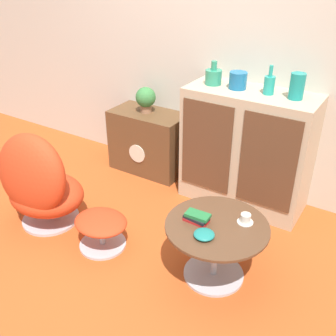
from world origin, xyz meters
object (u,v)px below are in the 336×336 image
sideboard (246,149)px  potted_plant (146,98)px  tv_console (149,142)px  bowl (204,234)px  teacup (245,219)px  book_stack (197,217)px  egg_chair (39,185)px  ottoman (101,226)px  vase_rightmost (297,86)px  vase_inner_left (238,80)px  vase_inner_right (269,84)px  vase_leftmost (213,76)px  coffee_table (216,241)px

sideboard → potted_plant: sideboard is taller
tv_console → bowl: bearing=-43.6°
teacup → book_stack: teacup is taller
egg_chair → ottoman: bearing=3.8°
vase_rightmost → ottoman: bearing=-130.2°
sideboard → vase_inner_left: vase_inner_left is taller
sideboard → teacup: size_ratio=9.98×
vase_inner_right → vase_rightmost: (0.21, 0.00, 0.02)m
vase_leftmost → bowl: 1.39m
vase_inner_left → vase_rightmost: (0.46, 0.00, 0.03)m
coffee_table → bowl: bearing=-95.9°
potted_plant → book_stack: potted_plant is taller
tv_console → egg_chair: bearing=-98.8°
ottoman → teacup: (0.99, 0.29, 0.27)m
vase_leftmost → tv_console: bearing=177.4°
sideboard → teacup: (0.35, -0.85, -0.05)m
vase_leftmost → egg_chair: bearing=-126.2°
vase_rightmost → bowl: (-0.13, -1.13, -0.65)m
sideboard → ottoman: bearing=-119.3°
vase_leftmost → potted_plant: (-0.70, 0.03, -0.32)m
tv_console → vase_inner_right: size_ratio=3.33×
tv_console → ottoman: size_ratio=1.79×
ottoman → bowl: size_ratio=3.15×
sideboard → vase_rightmost: (0.33, 0.00, 0.59)m
egg_chair → vase_inner_left: size_ratio=5.94×
coffee_table → vase_leftmost: size_ratio=3.54×
bowl → vase_leftmost: bearing=115.4°
coffee_table → vase_leftmost: (-0.55, 0.98, 0.77)m
egg_chair → bowl: size_ratio=6.36×
vase_rightmost → bowl: 1.31m
egg_chair → vase_leftmost: bearing=53.8°
vase_leftmost → book_stack: (0.42, -1.01, -0.61)m
egg_chair → teacup: egg_chair is taller
vase_leftmost → coffee_table: bearing=-60.5°
vase_inner_right → vase_rightmost: size_ratio=1.15×
coffee_table → teacup: (0.14, 0.12, 0.16)m
coffee_table → tv_console: bearing=140.7°
potted_plant → sideboard: bearing=-1.9°
book_stack → coffee_table: bearing=15.1°
egg_chair → vase_inner_right: vase_inner_right is taller
vase_inner_right → egg_chair: bearing=-138.4°
egg_chair → teacup: bearing=11.7°
ottoman → bowl: bowl is taller
teacup → coffee_table: bearing=-139.7°
ottoman → book_stack: size_ratio=2.43×
vase_rightmost → teacup: vase_rightmost is taller
teacup → book_stack: (-0.27, -0.15, 0.00)m
egg_chair → ottoman: size_ratio=2.02×
ottoman → vase_rightmost: bearing=49.8°
coffee_table → vase_inner_right: 1.25m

